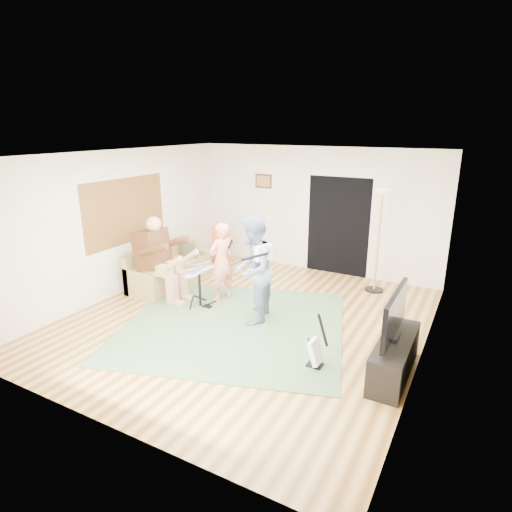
{
  "coord_description": "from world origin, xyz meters",
  "views": [
    {
      "loc": [
        3.28,
        -5.64,
        3.13
      ],
      "look_at": [
        0.03,
        0.3,
        1.04
      ],
      "focal_mm": 30.0,
      "sensor_mm": 36.0,
      "label": 1
    }
  ],
  "objects_px": {
    "tv_cabinet": "(394,357)",
    "television": "(395,314)",
    "dining_chair": "(218,256)",
    "guitar_spare": "(316,352)",
    "drum_kit": "(200,290)",
    "guitarist": "(252,270)",
    "singer": "(221,262)",
    "sofa": "(167,271)",
    "torchiere_lamp": "(380,222)"
  },
  "relations": [
    {
      "from": "guitar_spare",
      "to": "television",
      "type": "relative_size",
      "value": 0.65
    },
    {
      "from": "sofa",
      "to": "torchiere_lamp",
      "type": "distance_m",
      "value": 4.31
    },
    {
      "from": "drum_kit",
      "to": "guitarist",
      "type": "distance_m",
      "value": 1.25
    },
    {
      "from": "singer",
      "to": "television",
      "type": "xyz_separation_m",
      "value": [
        3.3,
        -1.07,
        0.12
      ]
    },
    {
      "from": "dining_chair",
      "to": "sofa",
      "type": "bearing_deg",
      "value": -121.77
    },
    {
      "from": "sofa",
      "to": "drum_kit",
      "type": "xyz_separation_m",
      "value": [
        1.28,
        -0.65,
        0.07
      ]
    },
    {
      "from": "guitarist",
      "to": "singer",
      "type": "bearing_deg",
      "value": -135.54
    },
    {
      "from": "sofa",
      "to": "television",
      "type": "xyz_separation_m",
      "value": [
        4.73,
        -1.23,
        0.6
      ]
    },
    {
      "from": "singer",
      "to": "guitarist",
      "type": "distance_m",
      "value": 1.12
    },
    {
      "from": "sofa",
      "to": "guitarist",
      "type": "relative_size",
      "value": 1.06
    },
    {
      "from": "singer",
      "to": "guitarist",
      "type": "relative_size",
      "value": 0.82
    },
    {
      "from": "tv_cabinet",
      "to": "television",
      "type": "bearing_deg",
      "value": 180.0
    },
    {
      "from": "television",
      "to": "guitar_spare",
      "type": "bearing_deg",
      "value": -160.49
    },
    {
      "from": "guitar_spare",
      "to": "television",
      "type": "height_order",
      "value": "television"
    },
    {
      "from": "torchiere_lamp",
      "to": "tv_cabinet",
      "type": "xyz_separation_m",
      "value": [
        0.94,
        -2.84,
        -1.13
      ]
    },
    {
      "from": "dining_chair",
      "to": "television",
      "type": "relative_size",
      "value": 0.81
    },
    {
      "from": "guitar_spare",
      "to": "dining_chair",
      "type": "xyz_separation_m",
      "value": [
        -3.32,
        2.67,
        0.12
      ]
    },
    {
      "from": "sofa",
      "to": "television",
      "type": "relative_size",
      "value": 1.57
    },
    {
      "from": "drum_kit",
      "to": "torchiere_lamp",
      "type": "height_order",
      "value": "torchiere_lamp"
    },
    {
      "from": "singer",
      "to": "guitarist",
      "type": "height_order",
      "value": "guitarist"
    },
    {
      "from": "singer",
      "to": "torchiere_lamp",
      "type": "xyz_separation_m",
      "value": [
        2.4,
        1.77,
        0.65
      ]
    },
    {
      "from": "drum_kit",
      "to": "television",
      "type": "distance_m",
      "value": 3.54
    },
    {
      "from": "drum_kit",
      "to": "dining_chair",
      "type": "height_order",
      "value": "dining_chair"
    },
    {
      "from": "guitar_spare",
      "to": "tv_cabinet",
      "type": "height_order",
      "value": "guitar_spare"
    },
    {
      "from": "television",
      "to": "dining_chair",
      "type": "bearing_deg",
      "value": 150.92
    },
    {
      "from": "drum_kit",
      "to": "guitar_spare",
      "type": "relative_size",
      "value": 0.93
    },
    {
      "from": "drum_kit",
      "to": "singer",
      "type": "xyz_separation_m",
      "value": [
        0.15,
        0.49,
        0.41
      ]
    },
    {
      "from": "drum_kit",
      "to": "television",
      "type": "xyz_separation_m",
      "value": [
        3.45,
        -0.58,
        0.53
      ]
    },
    {
      "from": "drum_kit",
      "to": "torchiere_lamp",
      "type": "xyz_separation_m",
      "value": [
        2.56,
        2.26,
        1.06
      ]
    },
    {
      "from": "singer",
      "to": "guitar_spare",
      "type": "height_order",
      "value": "singer"
    },
    {
      "from": "guitarist",
      "to": "drum_kit",
      "type": "bearing_deg",
      "value": -108.89
    },
    {
      "from": "guitarist",
      "to": "guitar_spare",
      "type": "distance_m",
      "value": 1.79
    },
    {
      "from": "singer",
      "to": "torchiere_lamp",
      "type": "distance_m",
      "value": 3.06
    },
    {
      "from": "television",
      "to": "singer",
      "type": "bearing_deg",
      "value": 162.05
    },
    {
      "from": "torchiere_lamp",
      "to": "singer",
      "type": "bearing_deg",
      "value": -143.57
    },
    {
      "from": "drum_kit",
      "to": "television",
      "type": "bearing_deg",
      "value": -9.55
    },
    {
      "from": "singer",
      "to": "dining_chair",
      "type": "relative_size",
      "value": 1.5
    },
    {
      "from": "tv_cabinet",
      "to": "television",
      "type": "height_order",
      "value": "television"
    },
    {
      "from": "television",
      "to": "torchiere_lamp",
      "type": "bearing_deg",
      "value": 107.47
    },
    {
      "from": "guitarist",
      "to": "guitar_spare",
      "type": "xyz_separation_m",
      "value": [
        1.44,
        -0.84,
        -0.67
      ]
    },
    {
      "from": "guitar_spare",
      "to": "tv_cabinet",
      "type": "bearing_deg",
      "value": 18.56
    },
    {
      "from": "sofa",
      "to": "drum_kit",
      "type": "relative_size",
      "value": 2.57
    },
    {
      "from": "guitar_spare",
      "to": "torchiere_lamp",
      "type": "xyz_separation_m",
      "value": [
        0.01,
        3.16,
        1.15
      ]
    },
    {
      "from": "sofa",
      "to": "guitar_spare",
      "type": "relative_size",
      "value": 2.4
    },
    {
      "from": "dining_chair",
      "to": "television",
      "type": "height_order",
      "value": "television"
    },
    {
      "from": "drum_kit",
      "to": "guitarist",
      "type": "xyz_separation_m",
      "value": [
        1.11,
        -0.06,
        0.57
      ]
    },
    {
      "from": "sofa",
      "to": "tv_cabinet",
      "type": "distance_m",
      "value": 4.94
    },
    {
      "from": "guitar_spare",
      "to": "dining_chair",
      "type": "distance_m",
      "value": 4.26
    },
    {
      "from": "sofa",
      "to": "television",
      "type": "height_order",
      "value": "television"
    },
    {
      "from": "drum_kit",
      "to": "tv_cabinet",
      "type": "bearing_deg",
      "value": -9.42
    }
  ]
}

